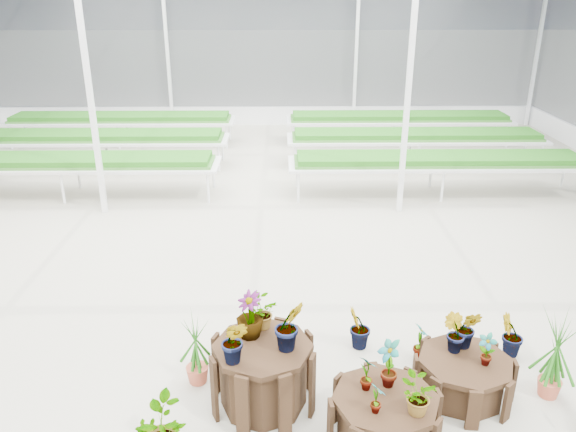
{
  "coord_description": "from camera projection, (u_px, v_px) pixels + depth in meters",
  "views": [
    {
      "loc": [
        0.59,
        -6.67,
        4.2
      ],
      "look_at": [
        0.68,
        0.51,
        1.3
      ],
      "focal_mm": 35.0,
      "sensor_mm": 36.0,
      "label": 1
    }
  ],
  "objects": [
    {
      "name": "nursery_plants",
      "position": [
        345.0,
        367.0,
        5.9
      ],
      "size": [
        4.72,
        2.98,
        1.31
      ],
      "color": "#1E5C14",
      "rests_on": "ground"
    },
    {
      "name": "plinth_tall",
      "position": [
        263.0,
        375.0,
        6.0
      ],
      "size": [
        1.41,
        1.41,
        0.75
      ],
      "primitive_type": "cylinder",
      "rotation": [
        0.0,
        0.0,
        -0.35
      ],
      "color": "#301E11",
      "rests_on": "ground"
    },
    {
      "name": "greenhouse_shell",
      "position": [
        233.0,
        160.0,
        6.91
      ],
      "size": [
        18.0,
        24.0,
        4.5
      ],
      "primitive_type": null,
      "color": "white",
      "rests_on": "ground"
    },
    {
      "name": "plinth_mid",
      "position": [
        384.0,
        420.0,
        5.49
      ],
      "size": [
        1.19,
        1.19,
        0.57
      ],
      "primitive_type": "cylinder",
      "rotation": [
        0.0,
        0.0,
        0.12
      ],
      "color": "#301E11",
      "rests_on": "ground"
    },
    {
      "name": "steel_frame",
      "position": [
        233.0,
        160.0,
        6.91
      ],
      "size": [
        18.0,
        24.0,
        4.5
      ],
      "primitive_type": null,
      "color": "silver",
      "rests_on": "ground"
    },
    {
      "name": "ground_plane",
      "position": [
        239.0,
        317.0,
        7.75
      ],
      "size": [
        24.0,
        24.0,
        0.0
      ],
      "primitive_type": "plane",
      "color": "gray",
      "rests_on": "ground"
    },
    {
      "name": "nursery_benches",
      "position": [
        258.0,
        150.0,
        14.27
      ],
      "size": [
        16.0,
        7.0,
        0.84
      ],
      "primitive_type": null,
      "color": "silver",
      "rests_on": "ground"
    },
    {
      "name": "plinth_low",
      "position": [
        463.0,
        377.0,
        6.17
      ],
      "size": [
        1.16,
        1.16,
        0.48
      ],
      "primitive_type": "cylinder",
      "rotation": [
        0.0,
        0.0,
        -0.1
      ],
      "color": "#301E11",
      "rests_on": "ground"
    }
  ]
}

